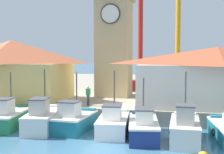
{
  "coord_description": "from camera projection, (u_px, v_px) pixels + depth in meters",
  "views": [
    {
      "loc": [
        4.44,
        -16.47,
        5.44
      ],
      "look_at": [
        -1.06,
        8.66,
        3.5
      ],
      "focal_mm": 50.0,
      "sensor_mm": 36.0,
      "label": 1
    }
  ],
  "objects": [
    {
      "name": "fishing_boat_center",
      "position": [
        113.0,
        123.0,
        21.29
      ],
      "size": [
        2.47,
        5.0,
        4.26
      ],
      "color": "silver",
      "rests_on": "ground"
    },
    {
      "name": "warehouse_right",
      "position": [
        217.0,
        76.0,
        25.58
      ],
      "size": [
        13.0,
        6.88,
        4.85
      ],
      "color": "silver",
      "rests_on": "quay_wharf"
    },
    {
      "name": "ground_plane",
      "position": [
        97.0,
        151.0,
        17.39
      ],
      "size": [
        300.0,
        300.0,
        0.0
      ],
      "primitive_type": "plane",
      "color": "teal"
    },
    {
      "name": "fishing_boat_mid_left",
      "position": [
        74.0,
        120.0,
        21.91
      ],
      "size": [
        2.47,
        4.3,
        4.09
      ],
      "color": "#196B7F",
      "rests_on": "ground"
    },
    {
      "name": "quay_wharf",
      "position": [
        147.0,
        89.0,
        43.33
      ],
      "size": [
        120.0,
        40.0,
        1.14
      ],
      "primitive_type": "cube",
      "color": "#A89E89",
      "rests_on": "ground"
    },
    {
      "name": "fishing_boat_mid_right",
      "position": [
        143.0,
        127.0,
        20.12
      ],
      "size": [
        2.54,
        5.28,
        3.84
      ],
      "color": "navy",
      "rests_on": "ground"
    },
    {
      "name": "port_crane_near",
      "position": [
        141.0,
        29.0,
        35.41
      ],
      "size": [
        4.9,
        7.24,
        18.62
      ],
      "color": "maroon",
      "rests_on": "quay_wharf"
    },
    {
      "name": "fishing_boat_right_inner",
      "position": [
        185.0,
        128.0,
        19.26
      ],
      "size": [
        1.89,
        4.77,
        4.31
      ],
      "color": "silver",
      "rests_on": "ground"
    },
    {
      "name": "clock_tower",
      "position": [
        114.0,
        29.0,
        31.34
      ],
      "size": [
        3.8,
        3.8,
        14.36
      ],
      "color": "tan",
      "rests_on": "quay_wharf"
    },
    {
      "name": "dock_worker_near_tower",
      "position": [
        88.0,
        95.0,
        25.76
      ],
      "size": [
        0.34,
        0.22,
        1.62
      ],
      "color": "#33333D",
      "rests_on": "quay_wharf"
    },
    {
      "name": "warehouse_left",
      "position": [
        12.0,
        69.0,
        29.44
      ],
      "size": [
        10.75,
        6.38,
        5.55
      ],
      "color": "tan",
      "rests_on": "quay_wharf"
    },
    {
      "name": "port_crane_far",
      "position": [
        177.0,
        23.0,
        35.33
      ],
      "size": [
        5.3,
        7.45,
        19.79
      ],
      "color": "#976E11",
      "rests_on": "quay_wharf"
    },
    {
      "name": "fishing_boat_left_outer",
      "position": [
        8.0,
        117.0,
        22.91
      ],
      "size": [
        2.73,
        5.16,
        4.04
      ],
      "color": "#237A4C",
      "rests_on": "ground"
    },
    {
      "name": "fishing_boat_left_inner",
      "position": [
        43.0,
        118.0,
        22.23
      ],
      "size": [
        2.71,
        5.26,
        4.31
      ],
      "color": "silver",
      "rests_on": "ground"
    }
  ]
}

